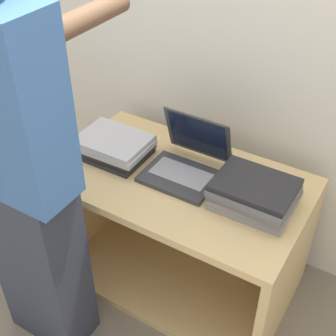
{
  "coord_description": "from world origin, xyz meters",
  "views": [
    {
      "loc": [
        0.75,
        -1.01,
        1.86
      ],
      "look_at": [
        0.0,
        0.23,
        0.74
      ],
      "focal_mm": 50.0,
      "sensor_mm": 36.0,
      "label": 1
    }
  ],
  "objects_px": {
    "laptop_open": "(186,163)",
    "laptop_stack_left": "(114,146)",
    "person": "(23,177)",
    "laptop_stack_right": "(254,195)"
  },
  "relations": [
    {
      "from": "laptop_stack_left",
      "to": "laptop_open",
      "type": "bearing_deg",
      "value": 9.12
    },
    {
      "from": "laptop_open",
      "to": "laptop_stack_left",
      "type": "relative_size",
      "value": 0.96
    },
    {
      "from": "laptop_open",
      "to": "laptop_stack_right",
      "type": "height_order",
      "value": "laptop_open"
    },
    {
      "from": "laptop_open",
      "to": "person",
      "type": "distance_m",
      "value": 0.68
    },
    {
      "from": "laptop_open",
      "to": "laptop_stack_right",
      "type": "bearing_deg",
      "value": -8.35
    },
    {
      "from": "person",
      "to": "laptop_stack_left",
      "type": "bearing_deg",
      "value": 90.9
    },
    {
      "from": "laptop_stack_right",
      "to": "laptop_stack_left",
      "type": "bearing_deg",
      "value": -179.47
    },
    {
      "from": "laptop_open",
      "to": "laptop_stack_right",
      "type": "xyz_separation_m",
      "value": [
        0.33,
        -0.05,
        0.01
      ]
    },
    {
      "from": "laptop_stack_right",
      "to": "laptop_open",
      "type": "bearing_deg",
      "value": 171.65
    },
    {
      "from": "laptop_stack_left",
      "to": "laptop_stack_right",
      "type": "relative_size",
      "value": 1.01
    }
  ]
}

